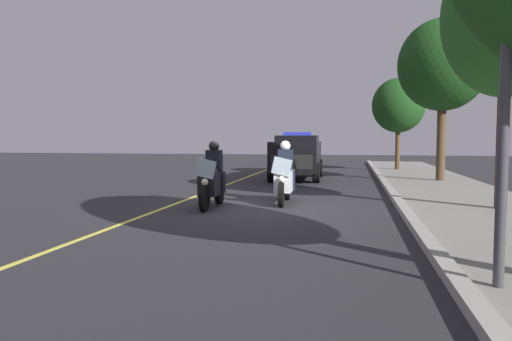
% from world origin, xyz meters
% --- Properties ---
extents(ground_plane, '(80.00, 80.00, 0.00)m').
position_xyz_m(ground_plane, '(0.00, 0.00, 0.00)').
color(ground_plane, '#28282B').
extents(curb_strip, '(48.00, 0.24, 0.15)m').
position_xyz_m(curb_strip, '(0.00, 3.82, 0.07)').
color(curb_strip, '#9E9B93').
rests_on(curb_strip, ground).
extents(sidewalk_strip, '(48.00, 3.60, 0.10)m').
position_xyz_m(sidewalk_strip, '(0.00, 5.72, 0.05)').
color(sidewalk_strip, gray).
rests_on(sidewalk_strip, ground).
extents(lane_stripe_center, '(48.00, 0.12, 0.01)m').
position_xyz_m(lane_stripe_center, '(0.00, -2.12, 0.00)').
color(lane_stripe_center, '#E0D14C').
rests_on(lane_stripe_center, ground).
extents(police_motorcycle_lead_left, '(2.14, 0.58, 1.72)m').
position_xyz_m(police_motorcycle_lead_left, '(0.21, -0.95, 0.70)').
color(police_motorcycle_lead_left, black).
rests_on(police_motorcycle_lead_left, ground).
extents(police_motorcycle_lead_right, '(2.14, 0.58, 1.72)m').
position_xyz_m(police_motorcycle_lead_right, '(-0.93, 0.78, 0.70)').
color(police_motorcycle_lead_right, black).
rests_on(police_motorcycle_lead_right, ground).
extents(police_suv, '(4.96, 2.18, 2.05)m').
position_xyz_m(police_suv, '(-8.68, 0.25, 1.07)').
color(police_suv, black).
rests_on(police_suv, ground).
extents(traffic_light, '(0.38, 0.28, 3.71)m').
position_xyz_m(traffic_light, '(6.30, 4.22, 2.81)').
color(traffic_light, '#38383D').
rests_on(traffic_light, sidewalk_strip).
extents(tree_mid_block, '(2.96, 2.96, 6.47)m').
position_xyz_m(tree_mid_block, '(-0.29, 6.10, 4.64)').
color(tree_mid_block, '#42301E').
rests_on(tree_mid_block, sidewalk_strip).
extents(tree_far_back, '(3.50, 3.50, 6.41)m').
position_xyz_m(tree_far_back, '(-8.17, 6.08, 4.66)').
color(tree_far_back, '#4C3823').
rests_on(tree_far_back, sidewalk_strip).
extents(tree_behind_suv, '(2.82, 2.82, 4.94)m').
position_xyz_m(tree_behind_suv, '(-15.03, 5.03, 3.55)').
color(tree_behind_suv, '#4C3823').
rests_on(tree_behind_suv, sidewalk_strip).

